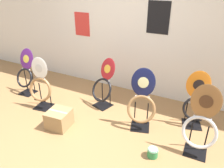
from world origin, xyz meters
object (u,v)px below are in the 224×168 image
(toilet_seat_display_purple_note, at_px, (26,73))
(toilet_seat_display_woodgrain, at_px, (201,125))
(toilet_seat_display_crimson_swirl, at_px, (104,85))
(paint_can, at_px, (153,152))
(storage_box, at_px, (59,119))
(toilet_seat_display_navy_moon, at_px, (142,102))
(toilet_seat_display_white_plain, at_px, (40,86))
(toilet_seat_display_orange_sun, at_px, (196,102))

(toilet_seat_display_purple_note, height_order, toilet_seat_display_woodgrain, toilet_seat_display_woodgrain)
(toilet_seat_display_crimson_swirl, bearing_deg, paint_can, -34.73)
(toilet_seat_display_purple_note, bearing_deg, storage_box, -25.00)
(toilet_seat_display_crimson_swirl, bearing_deg, storage_box, -109.80)
(toilet_seat_display_purple_note, height_order, paint_can, toilet_seat_display_purple_note)
(toilet_seat_display_purple_note, relative_size, toilet_seat_display_crimson_swirl, 1.02)
(toilet_seat_display_navy_moon, bearing_deg, toilet_seat_display_woodgrain, -12.27)
(toilet_seat_display_white_plain, height_order, toilet_seat_display_crimson_swirl, toilet_seat_display_white_plain)
(toilet_seat_display_white_plain, height_order, toilet_seat_display_woodgrain, toilet_seat_display_woodgrain)
(toilet_seat_display_purple_note, bearing_deg, toilet_seat_display_white_plain, -23.64)
(toilet_seat_display_navy_moon, height_order, toilet_seat_display_orange_sun, toilet_seat_display_navy_moon)
(toilet_seat_display_woodgrain, height_order, paint_can, toilet_seat_display_woodgrain)
(toilet_seat_display_crimson_swirl, height_order, paint_can, toilet_seat_display_crimson_swirl)
(toilet_seat_display_white_plain, height_order, storage_box, toilet_seat_display_white_plain)
(toilet_seat_display_orange_sun, bearing_deg, paint_can, -110.09)
(toilet_seat_display_crimson_swirl, height_order, toilet_seat_display_woodgrain, toilet_seat_display_woodgrain)
(toilet_seat_display_navy_moon, height_order, toilet_seat_display_woodgrain, toilet_seat_display_woodgrain)
(toilet_seat_display_navy_moon, distance_m, toilet_seat_display_orange_sun, 0.82)
(storage_box, bearing_deg, toilet_seat_display_white_plain, 153.60)
(toilet_seat_display_woodgrain, bearing_deg, toilet_seat_display_purple_note, 176.35)
(toilet_seat_display_crimson_swirl, bearing_deg, toilet_seat_display_purple_note, -170.32)
(toilet_seat_display_navy_moon, xyz_separation_m, toilet_seat_display_woodgrain, (0.85, -0.18, -0.00))
(toilet_seat_display_white_plain, relative_size, paint_can, 6.39)
(toilet_seat_display_woodgrain, bearing_deg, paint_can, -145.04)
(paint_can, relative_size, storage_box, 0.39)
(toilet_seat_display_white_plain, height_order, paint_can, toilet_seat_display_white_plain)
(toilet_seat_display_white_plain, bearing_deg, toilet_seat_display_orange_sun, 15.45)
(toilet_seat_display_orange_sun, xyz_separation_m, toilet_seat_display_crimson_swirl, (-1.51, -0.12, -0.01))
(toilet_seat_display_navy_moon, distance_m, toilet_seat_display_purple_note, 2.38)
(toilet_seat_display_navy_moon, xyz_separation_m, paint_can, (0.36, -0.52, -0.37))
(toilet_seat_display_navy_moon, height_order, toilet_seat_display_purple_note, toilet_seat_display_navy_moon)
(toilet_seat_display_purple_note, bearing_deg, toilet_seat_display_woodgrain, -3.65)
(toilet_seat_display_navy_moon, bearing_deg, toilet_seat_display_white_plain, -171.40)
(paint_can, bearing_deg, toilet_seat_display_white_plain, 172.92)
(toilet_seat_display_woodgrain, height_order, storage_box, toilet_seat_display_woodgrain)
(toilet_seat_display_purple_note, distance_m, paint_can, 2.82)
(toilet_seat_display_white_plain, xyz_separation_m, toilet_seat_display_crimson_swirl, (0.92, 0.55, -0.02))
(toilet_seat_display_navy_moon, relative_size, paint_can, 6.53)
(toilet_seat_display_crimson_swirl, xyz_separation_m, toilet_seat_display_woodgrain, (1.66, -0.47, 0.04))
(toilet_seat_display_orange_sun, xyz_separation_m, storage_box, (-1.82, -0.98, -0.27))
(toilet_seat_display_orange_sun, height_order, storage_box, toilet_seat_display_orange_sun)
(toilet_seat_display_navy_moon, relative_size, toilet_seat_display_purple_note, 1.07)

